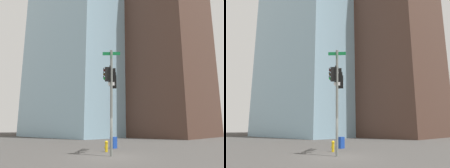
% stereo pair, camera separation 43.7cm
% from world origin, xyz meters
% --- Properties ---
extents(ground_plane, '(200.00, 200.00, 0.00)m').
position_xyz_m(ground_plane, '(0.00, 0.00, 0.00)').
color(ground_plane, '#423F3D').
extents(signal_pole_assembly, '(3.19, 3.70, 7.47)m').
position_xyz_m(signal_pole_assembly, '(1.04, -1.08, 5.33)').
color(signal_pole_assembly, slate).
rests_on(signal_pole_assembly, ground_plane).
extents(fire_hydrant, '(0.34, 0.26, 0.87)m').
position_xyz_m(fire_hydrant, '(2.28, -1.82, 0.47)').
color(fire_hydrant, gold).
rests_on(fire_hydrant, ground_plane).
extents(newspaper_box, '(0.46, 0.57, 1.05)m').
position_xyz_m(newspaper_box, '(3.94, -4.52, 0.53)').
color(newspaper_box, '#193FA5').
rests_on(newspaper_box, ground_plane).
extents(building_brick_nearside, '(23.87, 19.16, 47.78)m').
position_xyz_m(building_brick_nearside, '(16.66, -32.66, 23.89)').
color(building_brick_nearside, '#4C3328').
rests_on(building_brick_nearside, ground_plane).
extents(building_brick_midblock, '(20.73, 16.62, 31.49)m').
position_xyz_m(building_brick_midblock, '(32.13, -23.31, 15.75)').
color(building_brick_midblock, brown).
rests_on(building_brick_midblock, ground_plane).
extents(building_brick_farside, '(16.26, 16.49, 51.02)m').
position_xyz_m(building_brick_farside, '(54.93, -34.22, 25.51)').
color(building_brick_farside, '#845B47').
rests_on(building_brick_farside, ground_plane).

